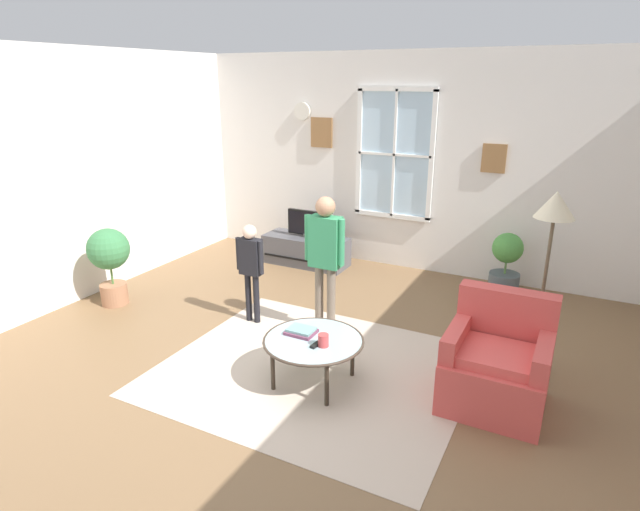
% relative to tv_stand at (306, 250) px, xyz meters
% --- Properties ---
extents(ground_plane, '(6.57, 6.91, 0.02)m').
position_rel_tv_stand_xyz_m(ground_plane, '(1.24, -2.63, -0.21)').
color(ground_plane, brown).
extents(back_wall, '(5.97, 0.17, 2.79)m').
position_rel_tv_stand_xyz_m(back_wall, '(1.23, 0.58, 1.20)').
color(back_wall, silver).
rests_on(back_wall, ground_plane).
extents(side_wall_left, '(0.12, 6.31, 2.79)m').
position_rel_tv_stand_xyz_m(side_wall_left, '(-1.81, -2.63, 1.20)').
color(side_wall_left, silver).
rests_on(side_wall_left, ground_plane).
extents(area_rug, '(2.60, 2.24, 0.01)m').
position_rel_tv_stand_xyz_m(area_rug, '(1.41, -2.42, -0.19)').
color(area_rug, '#C6B29E').
rests_on(area_rug, ground_plane).
extents(tv_stand, '(1.16, 0.47, 0.39)m').
position_rel_tv_stand_xyz_m(tv_stand, '(0.00, 0.00, 0.00)').
color(tv_stand, '#4C4C51').
rests_on(tv_stand, ground_plane).
extents(television, '(0.53, 0.08, 0.37)m').
position_rel_tv_stand_xyz_m(television, '(-0.00, -0.00, 0.39)').
color(television, '#4C4C4C').
rests_on(television, tv_stand).
extents(armchair, '(0.76, 0.74, 0.87)m').
position_rel_tv_stand_xyz_m(armchair, '(2.90, -2.18, 0.13)').
color(armchair, '#D14C47').
rests_on(armchair, ground_plane).
extents(coffee_table, '(0.84, 0.84, 0.41)m').
position_rel_tv_stand_xyz_m(coffee_table, '(1.49, -2.59, 0.19)').
color(coffee_table, '#99B2B7').
rests_on(coffee_table, ground_plane).
extents(book_stack, '(0.24, 0.20, 0.05)m').
position_rel_tv_stand_xyz_m(book_stack, '(1.35, -2.54, 0.23)').
color(book_stack, '#6C364E').
rests_on(book_stack, coffee_table).
extents(cup, '(0.09, 0.09, 0.10)m').
position_rel_tv_stand_xyz_m(cup, '(1.62, -2.66, 0.26)').
color(cup, '#BF3F3F').
rests_on(cup, coffee_table).
extents(remote_near_books, '(0.06, 0.14, 0.02)m').
position_rel_tv_stand_xyz_m(remote_near_books, '(1.56, -2.67, 0.22)').
color(remote_near_books, black).
rests_on(remote_near_books, coffee_table).
extents(person_green_shirt, '(0.42, 0.19, 1.40)m').
position_rel_tv_stand_xyz_m(person_green_shirt, '(1.16, -1.72, 0.68)').
color(person_green_shirt, '#726656').
rests_on(person_green_shirt, ground_plane).
extents(person_black_shirt, '(0.32, 0.15, 1.06)m').
position_rel_tv_stand_xyz_m(person_black_shirt, '(0.37, -1.84, 0.47)').
color(person_black_shirt, black).
rests_on(person_black_shirt, ground_plane).
extents(potted_plant_by_window, '(0.35, 0.35, 0.75)m').
position_rel_tv_stand_xyz_m(potted_plant_by_window, '(2.60, 0.15, 0.19)').
color(potted_plant_by_window, '#4C565B').
rests_on(potted_plant_by_window, ground_plane).
extents(potted_plant_corner, '(0.46, 0.46, 0.89)m').
position_rel_tv_stand_xyz_m(potted_plant_corner, '(-1.30, -2.19, 0.36)').
color(potted_plant_corner, '#9E6B4C').
rests_on(potted_plant_corner, ground_plane).
extents(floor_lamp, '(0.32, 0.32, 1.60)m').
position_rel_tv_stand_xyz_m(floor_lamp, '(3.12, -1.52, 1.14)').
color(floor_lamp, black).
rests_on(floor_lamp, ground_plane).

